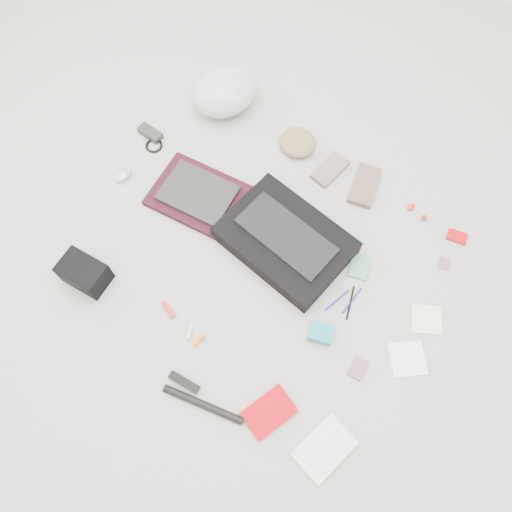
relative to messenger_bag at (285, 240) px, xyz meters
The scene contains 33 objects.
ground_plane 0.15m from the messenger_bag, 115.32° to the right, with size 4.00×4.00×0.00m, color gray.
messenger_bag is the anchor object (origin of this frame).
bag_flap 0.05m from the messenger_bag, 90.00° to the left, with size 0.41×0.19×0.01m, color black.
laptop_sleeve 0.44m from the messenger_bag, behind, with size 0.40×0.30×0.03m, color black.
laptop 0.44m from the messenger_bag, behind, with size 0.31×0.22×0.02m, color black.
bike_helmet 0.79m from the messenger_bag, 143.31° to the left, with size 0.25×0.32×0.19m, color silver.
beanie 0.51m from the messenger_bag, 115.59° to the left, with size 0.17×0.16×0.06m, color olive.
mitten_left 0.42m from the messenger_bag, 93.53° to the left, with size 0.09×0.18×0.03m, color #766356.
mitten_right 0.46m from the messenger_bag, 71.52° to the left, with size 0.10×0.20×0.03m, color brown.
power_brick 0.83m from the messenger_bag, behind, with size 0.12×0.05×0.03m, color black.
cable_coil 0.78m from the messenger_bag, behind, with size 0.08×0.08×0.01m, color black.
mouse 0.79m from the messenger_bag, behind, with size 0.05×0.09×0.03m, color #9F9FAF.
camera_bag 0.82m from the messenger_bag, 135.92° to the right, with size 0.18×0.13×0.12m, color black.
multitool 0.55m from the messenger_bag, 115.29° to the right, with size 0.08×0.02×0.01m, color #B31723.
toiletry_tube_white 0.54m from the messenger_bag, 102.07° to the right, with size 0.02×0.02×0.06m, color silver.
toiletry_tube_orange 0.54m from the messenger_bag, 96.50° to the right, with size 0.02×0.02×0.06m, color orange.
u_lock 0.69m from the messenger_bag, 90.88° to the right, with size 0.12×0.03×0.02m, color black.
bike_pump 0.73m from the messenger_bag, 82.39° to the right, with size 0.03×0.03×0.32m, color black.
book_red 0.69m from the messenger_bag, 62.90° to the right, with size 0.12×0.18×0.02m, color red.
book_white 0.81m from the messenger_bag, 48.01° to the right, with size 0.14×0.21×0.02m, color silver.
notepad 0.33m from the messenger_bag, 14.52° to the left, with size 0.08×0.11×0.01m, color #4C8957.
pen_blue 0.32m from the messenger_bag, 17.50° to the right, with size 0.01×0.01×0.13m, color navy.
pen_black 0.37m from the messenger_bag, 11.89° to the right, with size 0.01×0.01×0.15m, color black.
pen_navy 0.36m from the messenger_bag, 10.17° to the right, with size 0.01×0.01×0.13m, color navy.
accordion_wallet 0.41m from the messenger_bag, 38.36° to the right, with size 0.09×0.07×0.04m, color teal.
card_deck 0.59m from the messenger_bag, 29.63° to the right, with size 0.05×0.08×0.01m, color slate.
napkin_top 0.64m from the messenger_bag, ahead, with size 0.12×0.12×0.01m, color white.
napkin_bottom 0.67m from the messenger_bag, 13.17° to the right, with size 0.13×0.13×0.01m, color white.
lollipop_a 0.57m from the messenger_bag, 50.73° to the left, with size 0.02×0.02×0.02m, color red.
lollipop_b 0.58m from the messenger_bag, 51.20° to the left, with size 0.03×0.03×0.03m, color red.
lollipop_c 0.61m from the messenger_bag, 44.96° to the left, with size 0.02×0.02×0.02m, color #AA1E0E.
altoids_tin 0.73m from the messenger_bag, 36.01° to the left, with size 0.08×0.05×0.02m, color #B30E12.
stamp_sheet 0.67m from the messenger_bag, 25.79° to the left, with size 0.05×0.06×0.00m, color #7B4F62.
Camera 1 is at (0.45, -0.68, 1.91)m, focal length 35.00 mm.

